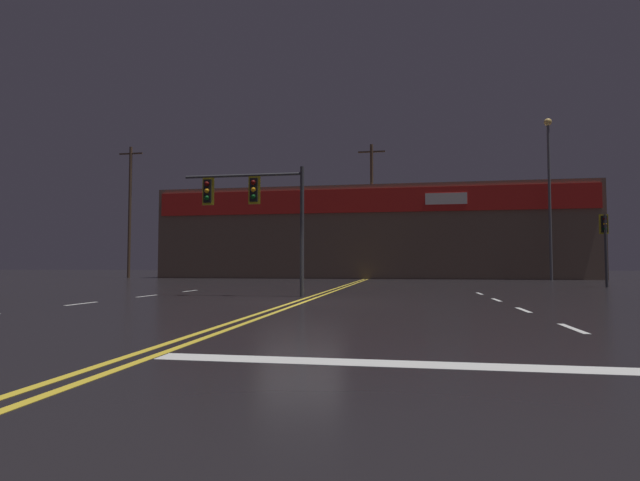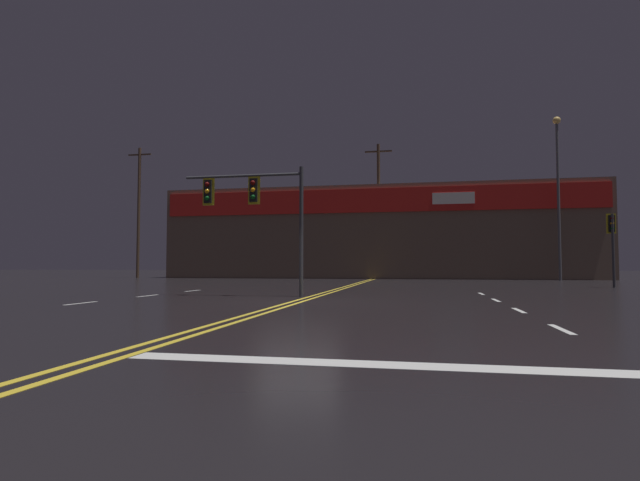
# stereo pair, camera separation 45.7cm
# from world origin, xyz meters

# --- Properties ---
(ground_plane) EXTENTS (200.00, 200.00, 0.00)m
(ground_plane) POSITION_xyz_m (0.00, 0.00, 0.00)
(ground_plane) COLOR black
(road_markings) EXTENTS (17.53, 60.00, 0.01)m
(road_markings) POSITION_xyz_m (1.32, -2.01, 0.00)
(road_markings) COLOR gold
(road_markings) RESTS_ON ground
(traffic_signal_median) EXTENTS (4.41, 0.36, 4.55)m
(traffic_signal_median) POSITION_xyz_m (-2.33, 2.43, 3.44)
(traffic_signal_median) COLOR #38383D
(traffic_signal_median) RESTS_ON ground
(traffic_signal_corner_northeast) EXTENTS (0.42, 0.36, 3.65)m
(traffic_signal_corner_northeast) POSITION_xyz_m (12.96, 12.39, 2.69)
(traffic_signal_corner_northeast) COLOR #38383D
(traffic_signal_corner_northeast) RESTS_ON ground
(streetlight_near_left) EXTENTS (0.56, 0.56, 12.06)m
(streetlight_near_left) POSITION_xyz_m (13.70, 24.49, 7.45)
(streetlight_near_left) COLOR #59595E
(streetlight_near_left) RESTS_ON ground
(building_backdrop) EXTENTS (36.00, 10.23, 7.67)m
(building_backdrop) POSITION_xyz_m (0.00, 30.55, 3.85)
(building_backdrop) COLOR brown
(building_backdrop) RESTS_ON ground
(utility_pole_row) EXTENTS (46.27, 0.26, 12.85)m
(utility_pole_row) POSITION_xyz_m (1.58, 25.98, 6.15)
(utility_pole_row) COLOR #4C3828
(utility_pole_row) RESTS_ON ground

